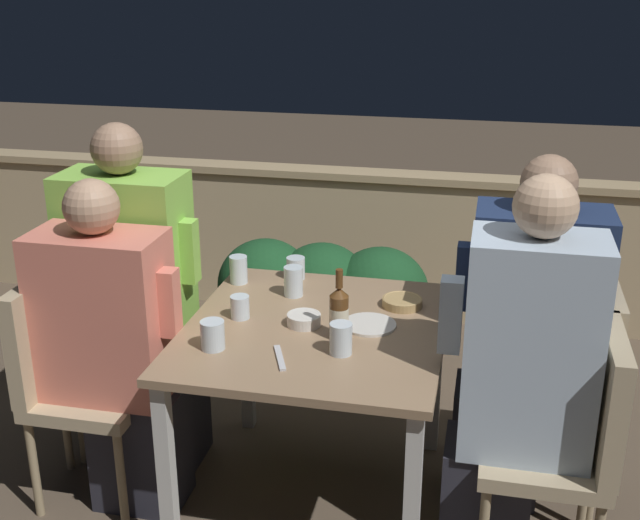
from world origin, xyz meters
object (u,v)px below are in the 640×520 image
at_px(chair_left_near, 68,368).
at_px(chair_right_near, 575,432).
at_px(person_green_blouse, 137,300).
at_px(chair_right_far, 575,376).
at_px(chair_left_far, 97,334).
at_px(beer_bottle, 339,312).
at_px(person_blue_shirt, 518,383).
at_px(potted_plant, 70,303).
at_px(person_navy_jumper, 525,337).
at_px(person_coral_top, 115,350).

relative_size(chair_left_near, chair_right_near, 1.00).
xyz_separation_m(person_green_blouse, chair_right_far, (1.65, 0.05, -0.16)).
xyz_separation_m(chair_left_far, beer_bottle, (1.03, -0.22, 0.29)).
relative_size(person_blue_shirt, beer_bottle, 5.44).
distance_m(person_blue_shirt, chair_right_far, 0.47).
bearing_deg(person_green_blouse, potted_plant, 139.37).
distance_m(chair_left_near, chair_right_near, 1.78).
bearing_deg(chair_left_far, chair_right_far, 1.42).
relative_size(chair_right_far, beer_bottle, 3.50).
relative_size(chair_right_far, person_navy_jumper, 0.66).
xyz_separation_m(chair_left_far, potted_plant, (-0.41, 0.52, -0.12)).
bearing_deg(person_coral_top, chair_left_near, 180.00).
bearing_deg(beer_bottle, chair_left_near, -176.24).
relative_size(chair_left_near, beer_bottle, 3.50).
bearing_deg(person_blue_shirt, person_coral_top, 178.15).
bearing_deg(chair_left_near, potted_plant, 119.12).
relative_size(chair_right_far, potted_plant, 1.33).
relative_size(person_blue_shirt, chair_right_far, 1.56).
distance_m(chair_right_near, person_blue_shirt, 0.24).
relative_size(person_navy_jumper, beer_bottle, 5.33).
xyz_separation_m(chair_left_near, person_coral_top, (0.19, -0.00, 0.10)).
relative_size(chair_left_near, person_navy_jumper, 0.66).
relative_size(beer_bottle, potted_plant, 0.38).
bearing_deg(chair_left_far, beer_bottle, -12.33).
distance_m(chair_left_near, beer_bottle, 1.04).
relative_size(chair_left_far, potted_plant, 1.33).
xyz_separation_m(chair_left_near, person_blue_shirt, (1.59, -0.05, 0.16)).
height_order(chair_left_near, person_green_blouse, person_green_blouse).
height_order(chair_right_far, person_navy_jumper, person_navy_jumper).
bearing_deg(person_green_blouse, chair_left_near, -117.78).
bearing_deg(chair_left_near, person_navy_jumper, 11.72).
bearing_deg(chair_right_near, chair_left_far, 169.52).
height_order(chair_left_far, chair_right_far, same).
bearing_deg(chair_right_far, person_navy_jumper, 180.00).
xyz_separation_m(person_coral_top, beer_bottle, (0.80, 0.07, 0.20)).
bearing_deg(person_navy_jumper, beer_bottle, -156.60).
bearing_deg(chair_left_near, person_blue_shirt, -1.63).
distance_m(chair_right_far, person_navy_jumper, 0.23).
height_order(person_coral_top, chair_left_far, person_coral_top).
xyz_separation_m(chair_right_near, person_navy_jumper, (-0.16, 0.38, 0.14)).
bearing_deg(person_blue_shirt, person_green_blouse, 166.86).
distance_m(person_navy_jumper, potted_plant, 2.13).
bearing_deg(person_blue_shirt, potted_plant, 157.32).
bearing_deg(chair_right_near, person_blue_shirt, 180.00).
relative_size(chair_left_near, person_coral_top, 0.70).
bearing_deg(chair_right_near, potted_plant, 159.07).
relative_size(person_coral_top, person_blue_shirt, 0.92).
bearing_deg(chair_left_near, chair_right_far, 10.52).
xyz_separation_m(person_navy_jumper, potted_plant, (-2.06, 0.47, -0.26)).
bearing_deg(person_green_blouse, person_navy_jumper, 1.78).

